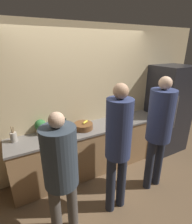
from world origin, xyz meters
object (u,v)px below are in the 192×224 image
refrigerator (168,109)px  fruit_bowl (83,126)px  person_right (159,125)px  utensil_crock (14,137)px  cup_red (67,132)px  potted_plant (41,126)px  bottle_green (66,126)px  bottle_dark (57,126)px  person_center (118,142)px  person_left (61,167)px

refrigerator → fruit_bowl: (-1.99, 0.09, 0.01)m
person_right → utensil_crock: 2.18m
cup_red → potted_plant: 0.44m
person_right → cup_red: person_right is taller
fruit_bowl → bottle_green: (-0.29, 0.05, 0.04)m
potted_plant → cup_red: bearing=-29.0°
refrigerator → bottle_dark: size_ratio=11.62×
person_center → person_left: bearing=-179.1°
refrigerator → person_right: (-1.14, -0.78, 0.19)m
refrigerator → fruit_bowl: size_ratio=5.76×
person_left → person_center: 0.77m
refrigerator → utensil_crock: bearing=176.4°
person_right → bottle_green: bearing=141.5°
cup_red → potted_plant: (-0.37, 0.21, 0.09)m
refrigerator → person_right: size_ratio=1.01×
bottle_green → potted_plant: 0.40m
person_center → cup_red: 0.97m
person_right → bottle_dark: size_ratio=11.52×
person_right → bottle_green: 1.48m
person_right → bottle_green: size_ratio=7.89×
person_center → bottle_green: 1.05m
bottle_green → bottle_dark: 0.18m
person_center → potted_plant: size_ratio=7.44×
refrigerator → cup_red: bearing=178.9°
person_center → person_right: person_right is taller
person_center → fruit_bowl: (-0.07, 0.93, -0.15)m
cup_red → potted_plant: size_ratio=0.32×
fruit_bowl → bottle_green: bottle_green is taller
person_left → fruit_bowl: bearing=53.2°
person_right → cup_red: size_ratio=23.63×
refrigerator → potted_plant: size_ratio=7.52×
utensil_crock → cup_red: size_ratio=3.17×
person_left → fruit_bowl: person_left is taller
utensil_crock → bottle_dark: (0.69, 0.09, -0.02)m
refrigerator → fruit_bowl: 2.00m
person_center → fruit_bowl: 0.94m
cup_red → person_center: bearing=-67.0°
potted_plant → refrigerator: bearing=-5.3°
person_left → utensil_crock: person_left is taller
person_left → fruit_bowl: size_ratio=5.06×
utensil_crock → potted_plant: size_ratio=1.00×
bottle_dark → utensil_crock: bearing=-172.6°
refrigerator → person_center: (-1.93, -0.84, 0.16)m
person_right → fruit_bowl: size_ratio=5.71×
person_center → person_right: size_ratio=1.00×
person_right → fruit_bowl: person_right is taller
potted_plant → fruit_bowl: bearing=-13.3°
refrigerator → person_left: bearing=-162.5°
person_right → person_center: bearing=-175.5°
fruit_bowl → cup_red: 0.31m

